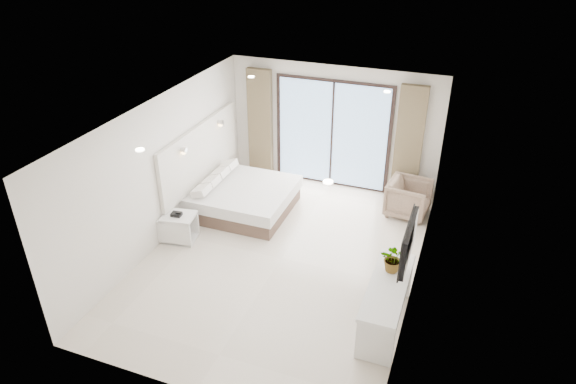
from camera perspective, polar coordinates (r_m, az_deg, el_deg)
name	(u,v)px	position (r m, az deg, el deg)	size (l,w,h in m)	color
ground	(281,258)	(9.25, -0.73, -7.38)	(6.20, 6.20, 0.00)	beige
room_shell	(288,157)	(9.20, 0.01, 3.89)	(4.62, 6.22, 2.72)	silver
bed	(243,198)	(10.55, -5.03, -0.65)	(1.92, 1.83, 0.68)	brown
nightstand	(180,228)	(9.80, -11.94, -3.89)	(0.66, 0.57, 0.53)	silver
phone	(176,214)	(9.63, -12.30, -2.44)	(0.19, 0.14, 0.06)	black
console_desk	(387,295)	(7.72, 10.93, -11.21)	(0.53, 1.71, 0.77)	silver
plant	(394,261)	(7.76, 11.67, -7.55)	(0.39, 0.43, 0.34)	#33662D
armchair	(409,197)	(10.59, 13.26, -0.50)	(0.79, 0.74, 0.82)	#92735F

